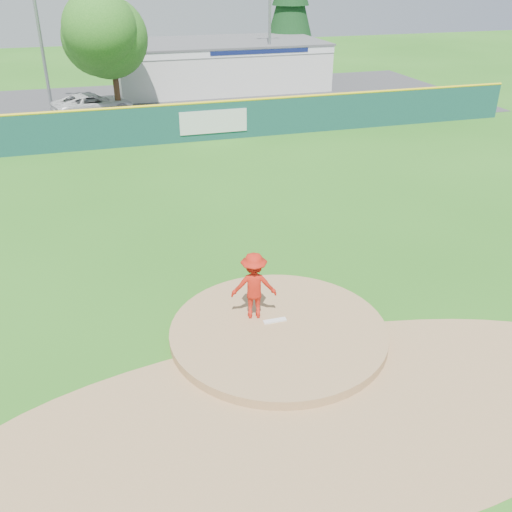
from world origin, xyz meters
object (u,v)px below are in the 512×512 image
object	(u,v)px
pool_building_grp	(219,64)
conifer_tree	(291,3)
deciduous_tree	(111,37)
van	(93,104)
light_pole_right	(270,10)
light_pole_left	(36,8)
pitcher	(254,286)

from	to	relation	value
pool_building_grp	conifer_tree	bearing A→B (deg)	29.78
deciduous_tree	van	bearing A→B (deg)	167.29
van	light_pole_right	world-z (taller)	light_pole_right
pool_building_grp	conifer_tree	distance (m)	8.95
conifer_tree	pool_building_grp	bearing A→B (deg)	-150.22
conifer_tree	light_pole_left	distance (m)	21.03
light_pole_left	pool_building_grp	bearing A→B (deg)	22.60
pitcher	deciduous_tree	xyz separation A→B (m)	(-1.56, 24.29, 3.40)
pitcher	light_pole_left	size ratio (longest dim) A/B	0.16
pool_building_grp	light_pole_left	size ratio (longest dim) A/B	1.38
conifer_tree	van	bearing A→B (deg)	-147.11
deciduous_tree	light_pole_right	bearing A→B (deg)	19.98
van	light_pole_left	bearing A→B (deg)	40.17
van	deciduous_tree	size ratio (longest dim) A/B	0.66
van	light_pole_right	bearing A→B (deg)	-89.93
conifer_tree	light_pole_right	xyz separation A→B (m)	(-4.00, -7.00, 0.00)
conifer_tree	pitcher	bearing A→B (deg)	-110.85
pool_building_grp	deciduous_tree	bearing A→B (deg)	-138.84
pool_building_grp	light_pole_left	xyz separation A→B (m)	(-12.00, -4.99, 4.39)
pitcher	light_pole_right	world-z (taller)	light_pole_right
pitcher	light_pole_right	size ratio (longest dim) A/B	0.18
pitcher	light_pole_left	bearing A→B (deg)	-65.20
pitcher	pool_building_grp	xyz separation A→B (m)	(6.44, 31.28, 0.51)
pool_building_grp	light_pole_right	size ratio (longest dim) A/B	1.52
pool_building_grp	conifer_tree	world-z (taller)	conifer_tree
pitcher	deciduous_tree	size ratio (longest dim) A/B	0.25
deciduous_tree	conifer_tree	xyz separation A→B (m)	(15.00, 11.00, 0.99)
pitcher	pool_building_grp	world-z (taller)	pool_building_grp
deciduous_tree	light_pole_right	size ratio (longest dim) A/B	0.74
light_pole_right	pitcher	bearing A→B (deg)	-108.45
pitcher	conifer_tree	size ratio (longest dim) A/B	0.19
light_pole_left	conifer_tree	bearing A→B (deg)	25.35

